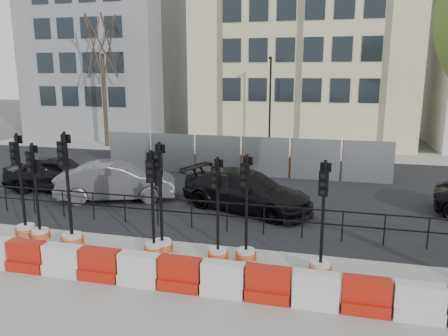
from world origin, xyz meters
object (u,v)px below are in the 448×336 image
(traffic_signal_d, at_px, (154,231))
(traffic_signal_a, at_px, (24,217))
(traffic_signal_h, at_px, (321,253))
(car_c, at_px, (247,191))
(car_a, at_px, (58,173))

(traffic_signal_d, bearing_deg, traffic_signal_a, 167.23)
(traffic_signal_a, distance_m, traffic_signal_d, 4.48)
(traffic_signal_h, relative_size, car_c, 0.54)
(car_a, relative_size, car_c, 0.85)
(traffic_signal_a, height_order, car_c, traffic_signal_a)
(traffic_signal_a, distance_m, car_a, 5.66)
(car_a, bearing_deg, traffic_signal_h, -124.08)
(traffic_signal_a, distance_m, car_c, 7.59)
(traffic_signal_h, xyz_separation_m, car_a, (-11.39, 5.59, 0.14))
(traffic_signal_a, relative_size, traffic_signal_h, 1.10)
(traffic_signal_a, bearing_deg, traffic_signal_h, 3.64)
(traffic_signal_d, xyz_separation_m, traffic_signal_h, (4.58, -0.13, -0.10))
(traffic_signal_h, bearing_deg, car_a, 164.44)
(traffic_signal_d, height_order, car_a, traffic_signal_d)
(traffic_signal_a, xyz_separation_m, car_a, (-2.34, 5.15, 0.08))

